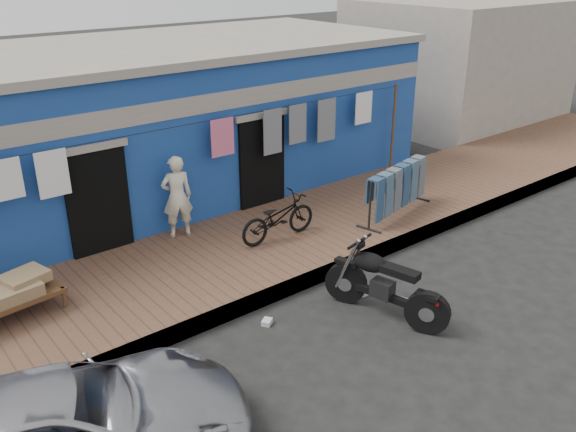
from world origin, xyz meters
The scene contains 15 objects.
ground centered at (0.00, 0.00, 0.00)m, with size 80.00×80.00×0.00m, color black.
sidewalk centered at (0.00, 3.00, 0.12)m, with size 28.00×3.00×0.25m, color brown.
curb centered at (0.00, 1.55, 0.12)m, with size 28.00×0.10×0.25m, color gray.
building centered at (0.00, 6.99, 1.69)m, with size 12.20×5.20×3.36m.
neighbor_right centered at (11.00, 7.00, 1.90)m, with size 6.00×5.00×3.80m, color #9E9384.
clothesline centered at (-0.04, 4.25, 1.80)m, with size 10.06×0.06×2.10m.
car centered at (-4.46, 0.19, 0.57)m, with size 1.83×4.02×1.13m, color #B3B3B8.
seated_person centered at (-0.83, 4.20, 1.02)m, with size 0.56×0.37×1.55m, color beige.
bicycle centered at (0.51, 2.93, 0.76)m, with size 0.56×1.58×1.02m, color black.
motorcycle centered at (0.39, 0.15, 0.57)m, with size 1.00×1.86×1.14m, color black, non-canonical shape.
charpoy centered at (-4.20, 3.25, 0.53)m, with size 1.75×0.98×0.56m, color brown, non-canonical shape.
jeans_rack centered at (3.07, 2.36, 0.76)m, with size 2.18×0.89×1.03m, color black, non-canonical shape.
litter_a centered at (-1.14, 1.09, 0.04)m, with size 0.17×0.13×0.07m, color silver.
litter_b centered at (0.22, 1.01, 0.04)m, with size 0.14×0.11×0.07m, color silver.
litter_c centered at (0.57, 0.82, 0.04)m, with size 0.20×0.16×0.08m, color silver.
Camera 1 is at (-5.74, -5.13, 5.10)m, focal length 38.00 mm.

